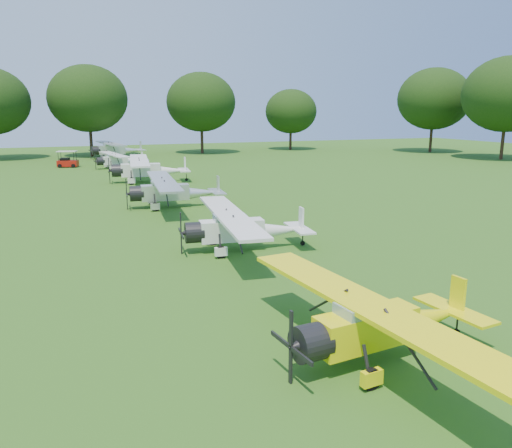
{
  "coord_description": "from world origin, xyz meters",
  "views": [
    {
      "loc": [
        -6.53,
        -19.83,
        6.46
      ],
      "look_at": [
        1.6,
        0.9,
        1.4
      ],
      "focal_mm": 35.0,
      "sensor_mm": 36.0,
      "label": 1
    }
  ],
  "objects": [
    {
      "name": "aircraft_5",
      "position": [
        0.86,
        26.61,
        1.35
      ],
      "size": [
        7.39,
        11.74,
        2.3
      ],
      "rotation": [
        0.0,
        0.0,
        -0.13
      ],
      "color": "white",
      "rests_on": "ground"
    },
    {
      "name": "aircraft_6",
      "position": [
        -0.24,
        39.44,
        1.06
      ],
      "size": [
        5.83,
        9.23,
        1.81
      ],
      "rotation": [
        0.0,
        0.0,
        0.15
      ],
      "color": "white",
      "rests_on": "ground"
    },
    {
      "name": "aircraft_7",
      "position": [
        0.79,
        52.44,
        1.37
      ],
      "size": [
        7.5,
        11.91,
        2.34
      ],
      "rotation": [
        0.0,
        0.0,
        0.13
      ],
      "color": "silver",
      "rests_on": "ground"
    },
    {
      "name": "ground",
      "position": [
        0.0,
        0.0,
        0.0
      ],
      "size": [
        160.0,
        160.0,
        0.0
      ],
      "primitive_type": "plane",
      "color": "#234B12",
      "rests_on": "ground"
    },
    {
      "name": "tree_belt",
      "position": [
        3.57,
        0.16,
        8.03
      ],
      "size": [
        137.36,
        130.27,
        14.52
      ],
      "color": "black",
      "rests_on": "ground"
    },
    {
      "name": "golf_cart",
      "position": [
        -5.76,
        42.69,
        0.63
      ],
      "size": [
        2.49,
        1.9,
        1.89
      ],
      "rotation": [
        0.0,
        0.0,
        -0.28
      ],
      "color": "#A7150B",
      "rests_on": "ground"
    },
    {
      "name": "aircraft_2",
      "position": [
        0.96,
        -9.66,
        1.1
      ],
      "size": [
        6.02,
        9.57,
        1.88
      ],
      "rotation": [
        0.0,
        0.0,
        0.1
      ],
      "color": "#F2EA0A",
      "rests_on": "ground"
    },
    {
      "name": "aircraft_4",
      "position": [
        0.45,
        13.61,
        1.22
      ],
      "size": [
        6.68,
        10.64,
        2.09
      ],
      "rotation": [
        0.0,
        0.0,
        -0.09
      ],
      "color": "silver",
      "rests_on": "ground"
    },
    {
      "name": "aircraft_3",
      "position": [
        1.19,
        1.74,
        1.14
      ],
      "size": [
        6.28,
        9.98,
        1.96
      ],
      "rotation": [
        0.0,
        0.0,
        -0.12
      ],
      "color": "white",
      "rests_on": "ground"
    }
  ]
}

